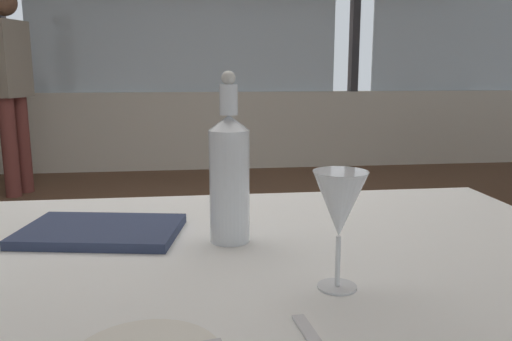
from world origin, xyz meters
The scene contains 6 objects.
ground_plane centered at (0.00, 0.00, 0.00)m, with size 15.29×15.29×0.00m, color brown.
window_wall_far centered at (0.00, 3.57, 1.12)m, with size 11.76×0.14×2.82m.
water_bottle centered at (0.11, -1.10, 0.88)m, with size 0.08×0.08×0.35m.
wine_glass centered at (0.27, -1.36, 0.88)m, with size 0.09×0.09×0.19m.
menu_book centered at (-0.16, -1.04, 0.75)m, with size 0.33×0.21×0.02m, color #2D3856.
diner_person_0 centered at (-1.49, 2.57, 1.00)m, with size 0.30×0.51×1.75m.
Camera 1 is at (0.04, -2.12, 1.09)m, focal length 36.10 mm.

